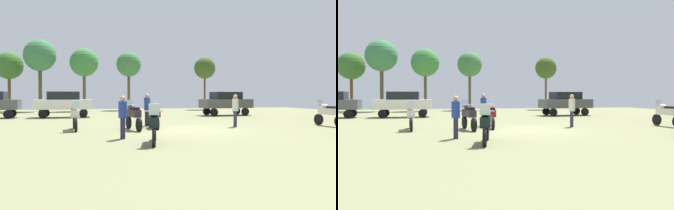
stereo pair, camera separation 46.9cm
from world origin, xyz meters
TOP-DOWN VIEW (x-y plane):
  - ground_plane at (0.00, 0.00)m, footprint 44.00×52.00m
  - motorcycle_1 at (-1.51, 1.26)m, footprint 0.62×2.21m
  - motorcycle_2 at (-2.73, 0.60)m, footprint 0.74×2.25m
  - motorcycle_3 at (8.10, 0.20)m, footprint 0.62×2.18m
  - motorcycle_5 at (-2.52, -4.05)m, footprint 0.72×2.19m
  - motorcycle_7 at (-5.54, 1.08)m, footprint 0.62×2.16m
  - car_1 at (-6.94, 10.91)m, footprint 4.33×1.87m
  - car_2 at (6.33, 10.50)m, footprint 4.45×2.21m
  - person_1 at (2.89, 1.02)m, footprint 0.39×0.39m
  - person_2 at (-3.52, -2.58)m, footprint 0.41×0.41m
  - person_3 at (-1.76, 2.39)m, footprint 0.47×0.47m
  - tree_1 at (-0.73, 22.58)m, footprint 2.86×2.86m
  - tree_2 at (-5.74, 21.34)m, footprint 3.08×3.08m
  - tree_3 at (-10.32, 21.48)m, footprint 3.38×3.38m
  - tree_4 at (-13.66, 22.62)m, footprint 2.97×2.97m
  - tree_5 at (8.58, 22.44)m, footprint 2.61×2.61m

SIDE VIEW (x-z plane):
  - ground_plane at x=0.00m, z-range 0.00..0.02m
  - motorcycle_5 at x=-2.52m, z-range 0.01..1.45m
  - motorcycle_1 at x=-1.51m, z-range 0.01..1.45m
  - motorcycle_3 at x=8.10m, z-range 0.01..1.48m
  - motorcycle_7 at x=-5.54m, z-range 0.01..1.48m
  - motorcycle_2 at x=-2.73m, z-range 0.01..1.50m
  - person_2 at x=-3.52m, z-range 0.16..1.86m
  - person_1 at x=2.89m, z-range 0.17..1.94m
  - person_3 at x=-1.76m, z-range 0.18..2.00m
  - car_1 at x=-6.94m, z-range 0.19..2.19m
  - car_2 at x=6.33m, z-range 0.19..2.19m
  - tree_4 at x=-13.66m, z-range 1.70..8.12m
  - tree_5 at x=8.58m, z-range 1.85..8.22m
  - tree_1 at x=-0.73m, z-range 1.91..8.67m
  - tree_2 at x=-5.74m, z-range 1.86..8.73m
  - tree_3 at x=-10.32m, z-range 2.11..9.79m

